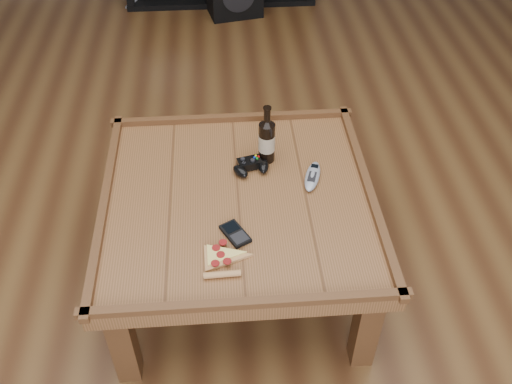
{
  "coord_description": "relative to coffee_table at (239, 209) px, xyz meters",
  "views": [
    {
      "loc": [
        -0.05,
        -1.52,
        1.89
      ],
      "look_at": [
        0.06,
        -0.05,
        0.52
      ],
      "focal_mm": 40.0,
      "sensor_mm": 36.0,
      "label": 1
    }
  ],
  "objects": [
    {
      "name": "remote_control",
      "position": [
        0.29,
        0.08,
        0.07
      ],
      "size": [
        0.1,
        0.18,
        0.03
      ],
      "rotation": [
        0.0,
        0.0,
        -0.31
      ],
      "color": "#9398A0",
      "rests_on": "coffee_table"
    },
    {
      "name": "beer_bottle",
      "position": [
        0.12,
        0.21,
        0.16
      ],
      "size": [
        0.06,
        0.06,
        0.25
      ],
      "color": "black",
      "rests_on": "coffee_table"
    },
    {
      "name": "ground",
      "position": [
        0.0,
        0.0,
        -0.39
      ],
      "size": [
        6.0,
        6.0,
        0.0
      ],
      "primitive_type": "plane",
      "color": "#472814",
      "rests_on": "ground"
    },
    {
      "name": "pizza_slice",
      "position": [
        -0.07,
        -0.3,
        0.07
      ],
      "size": [
        0.14,
        0.22,
        0.02
      ],
      "rotation": [
        0.0,
        0.0,
        0.03
      ],
      "color": "tan",
      "rests_on": "coffee_table"
    },
    {
      "name": "game_controller",
      "position": [
        0.06,
        0.15,
        0.08
      ],
      "size": [
        0.15,
        0.12,
        0.04
      ],
      "rotation": [
        0.0,
        0.0,
        0.25
      ],
      "color": "black",
      "rests_on": "coffee_table"
    },
    {
      "name": "smartphone",
      "position": [
        -0.02,
        -0.19,
        0.07
      ],
      "size": [
        0.11,
        0.13,
        0.02
      ],
      "rotation": [
        0.0,
        0.0,
        0.5
      ],
      "color": "black",
      "rests_on": "coffee_table"
    },
    {
      "name": "coffee_table",
      "position": [
        0.0,
        0.0,
        0.0
      ],
      "size": [
        1.03,
        1.03,
        0.48
      ],
      "color": "brown",
      "rests_on": "ground"
    }
  ]
}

